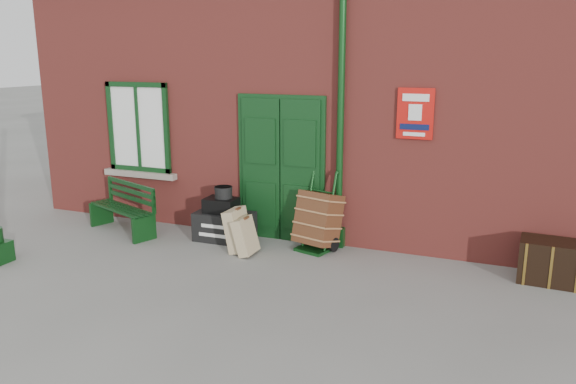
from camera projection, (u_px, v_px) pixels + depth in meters
The scene contains 10 objects.
ground at pixel (260, 274), 7.47m from camera, with size 80.00×80.00×0.00m, color gray.
station_building at pixel (339, 93), 10.11m from camera, with size 10.30×4.30×4.36m.
bench at pixel (125, 207), 9.16m from camera, with size 1.42×0.88×0.84m.
houdini_trunk at pixel (225, 226), 8.78m from camera, with size 0.90×0.50×0.45m, color black.
strongbox at pixel (221, 205), 8.71m from camera, with size 0.50×0.36×0.23m, color black.
hatbox at pixel (223, 192), 8.68m from camera, with size 0.27×0.27×0.18m, color black.
suitcase_back at pixel (237, 230), 8.28m from camera, with size 0.18×0.45×0.62m, color tan.
suitcase_front at pixel (245, 236), 8.14m from camera, with size 0.16×0.40×0.54m, color tan.
porter_trolley at pixel (318, 220), 8.33m from camera, with size 0.71×0.74×1.17m.
dark_trunk at pixel (551, 261), 7.14m from camera, with size 0.76×0.50×0.55m, color black.
Camera 1 is at (2.97, -6.35, 2.83)m, focal length 35.00 mm.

